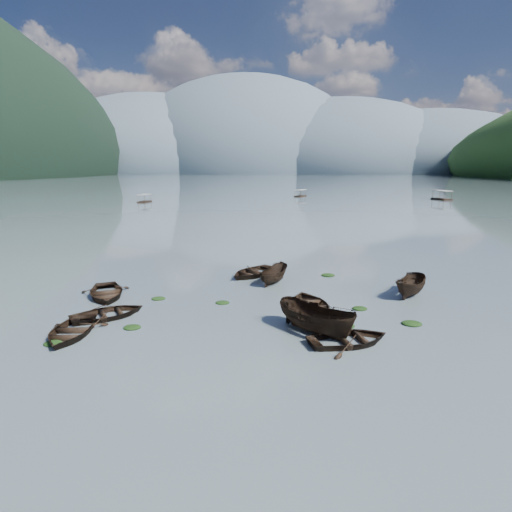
{
  "coord_description": "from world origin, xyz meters",
  "views": [
    {
      "loc": [
        1.38,
        -19.3,
        8.83
      ],
      "look_at": [
        0.0,
        12.0,
        2.0
      ],
      "focal_mm": 28.0,
      "sensor_mm": 36.0,
      "label": 1
    }
  ],
  "objects_px": {
    "pontoon_left": "(145,202)",
    "pontoon_centre": "(300,197)",
    "rowboat_3": "(310,310)",
    "rowboat_0": "(71,335)"
  },
  "relations": [
    {
      "from": "rowboat_0",
      "to": "rowboat_3",
      "type": "height_order",
      "value": "rowboat_3"
    },
    {
      "from": "rowboat_0",
      "to": "rowboat_3",
      "type": "bearing_deg",
      "value": 14.37
    },
    {
      "from": "rowboat_0",
      "to": "pontoon_left",
      "type": "height_order",
      "value": "pontoon_left"
    },
    {
      "from": "rowboat_3",
      "to": "pontoon_left",
      "type": "bearing_deg",
      "value": -73.61
    },
    {
      "from": "rowboat_0",
      "to": "pontoon_left",
      "type": "bearing_deg",
      "value": 100.93
    },
    {
      "from": "rowboat_0",
      "to": "pontoon_centre",
      "type": "bearing_deg",
      "value": 75.69
    },
    {
      "from": "pontoon_left",
      "to": "pontoon_centre",
      "type": "distance_m",
      "value": 50.85
    },
    {
      "from": "rowboat_3",
      "to": "rowboat_0",
      "type": "bearing_deg",
      "value": 11.01
    },
    {
      "from": "pontoon_centre",
      "to": "rowboat_3",
      "type": "bearing_deg",
      "value": -67.61
    },
    {
      "from": "rowboat_3",
      "to": "pontoon_centre",
      "type": "distance_m",
      "value": 109.33
    }
  ]
}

